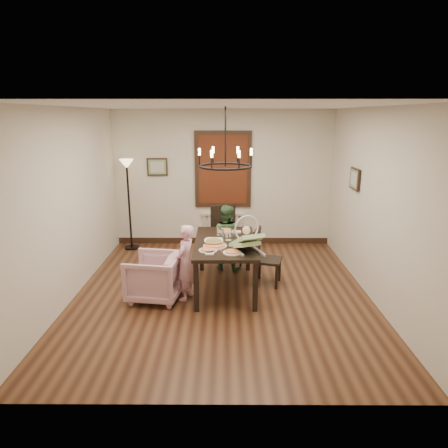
{
  "coord_description": "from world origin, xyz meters",
  "views": [
    {
      "loc": [
        0.06,
        -5.73,
        2.68
      ],
      "look_at": [
        0.03,
        0.23,
        1.05
      ],
      "focal_mm": 32.0,
      "sensor_mm": 36.0,
      "label": 1
    }
  ],
  "objects_px": {
    "seated_man": "(226,243)",
    "drinking_glass": "(222,234)",
    "armchair": "(154,277)",
    "chair_far": "(227,236)",
    "elderly_woman": "(186,269)",
    "chair_right": "(268,257)",
    "floor_lamp": "(129,206)",
    "dining_table": "(225,247)",
    "baby_bouncer": "(247,239)"
  },
  "relations": [
    {
      "from": "chair_right",
      "to": "drinking_glass",
      "type": "distance_m",
      "value": 0.84
    },
    {
      "from": "baby_bouncer",
      "to": "drinking_glass",
      "type": "xyz_separation_m",
      "value": [
        -0.36,
        0.63,
        -0.11
      ]
    },
    {
      "from": "chair_right",
      "to": "dining_table",
      "type": "bearing_deg",
      "value": 120.07
    },
    {
      "from": "dining_table",
      "to": "baby_bouncer",
      "type": "bearing_deg",
      "value": -56.51
    },
    {
      "from": "chair_far",
      "to": "chair_right",
      "type": "height_order",
      "value": "chair_far"
    },
    {
      "from": "armchair",
      "to": "elderly_woman",
      "type": "xyz_separation_m",
      "value": [
        0.47,
        0.0,
        0.13
      ]
    },
    {
      "from": "elderly_woman",
      "to": "chair_right",
      "type": "bearing_deg",
      "value": 129.35
    },
    {
      "from": "chair_far",
      "to": "elderly_woman",
      "type": "bearing_deg",
      "value": -132.55
    },
    {
      "from": "dining_table",
      "to": "baby_bouncer",
      "type": "xyz_separation_m",
      "value": [
        0.31,
        -0.45,
        0.27
      ]
    },
    {
      "from": "chair_right",
      "to": "baby_bouncer",
      "type": "bearing_deg",
      "value": 164.2
    },
    {
      "from": "chair_far",
      "to": "elderly_woman",
      "type": "relative_size",
      "value": 1.15
    },
    {
      "from": "elderly_woman",
      "to": "drinking_glass",
      "type": "height_order",
      "value": "elderly_woman"
    },
    {
      "from": "seated_man",
      "to": "chair_right",
      "type": "bearing_deg",
      "value": 152.24
    },
    {
      "from": "dining_table",
      "to": "elderly_woman",
      "type": "xyz_separation_m",
      "value": [
        -0.59,
        -0.37,
        -0.22
      ]
    },
    {
      "from": "seated_man",
      "to": "drinking_glass",
      "type": "distance_m",
      "value": 0.77
    },
    {
      "from": "drinking_glass",
      "to": "chair_far",
      "type": "bearing_deg",
      "value": 84.78
    },
    {
      "from": "drinking_glass",
      "to": "floor_lamp",
      "type": "xyz_separation_m",
      "value": [
        -1.9,
        1.8,
        0.05
      ]
    },
    {
      "from": "armchair",
      "to": "chair_far",
      "type": "bearing_deg",
      "value": 151.77
    },
    {
      "from": "chair_far",
      "to": "chair_right",
      "type": "bearing_deg",
      "value": -72.91
    },
    {
      "from": "armchair",
      "to": "elderly_woman",
      "type": "height_order",
      "value": "elderly_woman"
    },
    {
      "from": "elderly_woman",
      "to": "drinking_glass",
      "type": "bearing_deg",
      "value": 151.58
    },
    {
      "from": "armchair",
      "to": "drinking_glass",
      "type": "height_order",
      "value": "drinking_glass"
    },
    {
      "from": "seated_man",
      "to": "baby_bouncer",
      "type": "height_order",
      "value": "baby_bouncer"
    },
    {
      "from": "drinking_glass",
      "to": "armchair",
      "type": "bearing_deg",
      "value": -151.4
    },
    {
      "from": "dining_table",
      "to": "seated_man",
      "type": "bearing_deg",
      "value": 89.18
    },
    {
      "from": "dining_table",
      "to": "drinking_glass",
      "type": "bearing_deg",
      "value": 106.86
    },
    {
      "from": "seated_man",
      "to": "drinking_glass",
      "type": "height_order",
      "value": "seated_man"
    },
    {
      "from": "armchair",
      "to": "baby_bouncer",
      "type": "distance_m",
      "value": 1.5
    },
    {
      "from": "dining_table",
      "to": "baby_bouncer",
      "type": "relative_size",
      "value": 3.06
    },
    {
      "from": "chair_far",
      "to": "floor_lamp",
      "type": "relative_size",
      "value": 0.61
    },
    {
      "from": "armchair",
      "to": "floor_lamp",
      "type": "distance_m",
      "value": 2.57
    },
    {
      "from": "chair_right",
      "to": "armchair",
      "type": "relative_size",
      "value": 1.22
    },
    {
      "from": "chair_right",
      "to": "floor_lamp",
      "type": "xyz_separation_m",
      "value": [
        -2.65,
        1.8,
        0.43
      ]
    },
    {
      "from": "armchair",
      "to": "elderly_woman",
      "type": "relative_size",
      "value": 0.8
    },
    {
      "from": "chair_right",
      "to": "drinking_glass",
      "type": "bearing_deg",
      "value": 106.15
    },
    {
      "from": "armchair",
      "to": "floor_lamp",
      "type": "height_order",
      "value": "floor_lamp"
    },
    {
      "from": "armchair",
      "to": "chair_right",
      "type": "bearing_deg",
      "value": 116.13
    },
    {
      "from": "elderly_woman",
      "to": "drinking_glass",
      "type": "distance_m",
      "value": 0.85
    },
    {
      "from": "armchair",
      "to": "baby_bouncer",
      "type": "relative_size",
      "value": 1.39
    },
    {
      "from": "elderly_woman",
      "to": "baby_bouncer",
      "type": "relative_size",
      "value": 1.73
    },
    {
      "from": "baby_bouncer",
      "to": "floor_lamp",
      "type": "distance_m",
      "value": 3.32
    },
    {
      "from": "dining_table",
      "to": "floor_lamp",
      "type": "xyz_separation_m",
      "value": [
        -1.95,
        1.97,
        0.2
      ]
    },
    {
      "from": "elderly_woman",
      "to": "floor_lamp",
      "type": "height_order",
      "value": "floor_lamp"
    },
    {
      "from": "chair_right",
      "to": "elderly_woman",
      "type": "height_order",
      "value": "elderly_woman"
    },
    {
      "from": "chair_far",
      "to": "armchair",
      "type": "bearing_deg",
      "value": -146.24
    },
    {
      "from": "chair_far",
      "to": "chair_right",
      "type": "xyz_separation_m",
      "value": [
        0.66,
        -0.9,
        -0.08
      ]
    },
    {
      "from": "chair_far",
      "to": "floor_lamp",
      "type": "xyz_separation_m",
      "value": [
        -1.98,
        0.9,
        0.35
      ]
    },
    {
      "from": "dining_table",
      "to": "elderly_woman",
      "type": "height_order",
      "value": "elderly_woman"
    },
    {
      "from": "chair_right",
      "to": "armchair",
      "type": "height_order",
      "value": "chair_right"
    },
    {
      "from": "armchair",
      "to": "baby_bouncer",
      "type": "bearing_deg",
      "value": 95.32
    }
  ]
}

